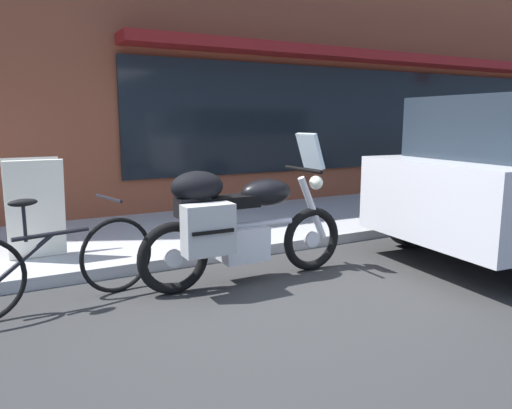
% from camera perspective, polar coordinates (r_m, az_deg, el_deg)
% --- Properties ---
extents(ground_plane, '(80.00, 80.00, 0.00)m').
position_cam_1_polar(ground_plane, '(4.11, -0.46, -12.01)').
color(ground_plane, '#2F2F2F').
extents(touring_motorcycle, '(2.13, 0.66, 1.41)m').
position_cam_1_polar(touring_motorcycle, '(4.51, -2.26, -1.94)').
color(touring_motorcycle, black).
rests_on(touring_motorcycle, ground_plane).
extents(parked_bicycle, '(1.75, 0.56, 0.93)m').
position_cam_1_polar(parked_bicycle, '(4.33, -22.69, -6.42)').
color(parked_bicycle, black).
rests_on(parked_bicycle, ground_plane).
extents(sandwich_board_sign, '(0.55, 0.43, 1.02)m').
position_cam_1_polar(sandwich_board_sign, '(5.48, -24.47, -0.41)').
color(sandwich_board_sign, silver).
rests_on(sandwich_board_sign, sidewalk_curb).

